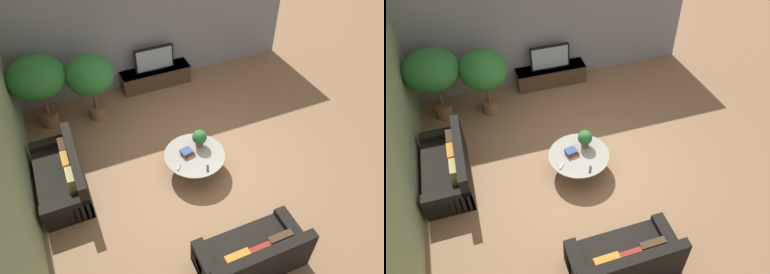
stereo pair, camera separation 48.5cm
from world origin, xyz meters
The scene contains 14 objects.
ground_plane centered at (0.00, 0.00, 0.00)m, with size 24.00×24.00×0.00m, color #8C6647.
back_wall_stone centered at (0.00, 3.26, 1.50)m, with size 7.40×0.12×3.00m, color gray.
side_wall_left centered at (-3.26, 0.20, 1.50)m, with size 0.12×7.40×3.00m, color gray.
media_console centered at (0.06, 2.94, 0.24)m, with size 1.76×0.50×0.47m.
television centered at (0.06, 2.94, 0.77)m, with size 0.98×0.13×0.62m.
coffee_table centered at (-0.19, -0.09, 0.30)m, with size 1.19×1.19×0.42m.
couch_by_wall centered at (-2.65, 0.46, 0.29)m, with size 0.84×1.83×0.84m.
couch_near_entry centered at (-0.18, -2.33, 0.29)m, with size 1.71×0.84×0.84m.
potted_palm_tall centered at (-2.63, 2.46, 1.22)m, with size 1.21×1.21×1.68m.
potted_palm_corner centered at (-1.59, 2.28, 1.12)m, with size 1.03×1.03×1.60m.
potted_plant_tabletop centered at (0.00, 0.10, 0.63)m, with size 0.29×0.29×0.37m.
book_stack centered at (-0.32, -0.02, 0.47)m, with size 0.27×0.26×0.10m.
remote_black centered at (-0.11, -0.52, 0.43)m, with size 0.04×0.16×0.02m, color black.
remote_silver centered at (-0.59, -0.27, 0.43)m, with size 0.04×0.16×0.02m, color gray.
Camera 1 is at (-2.21, -4.67, 5.70)m, focal length 35.00 mm.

